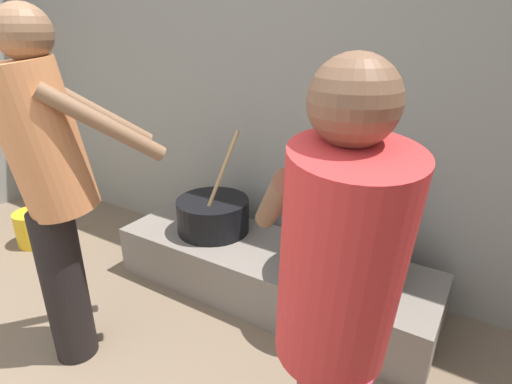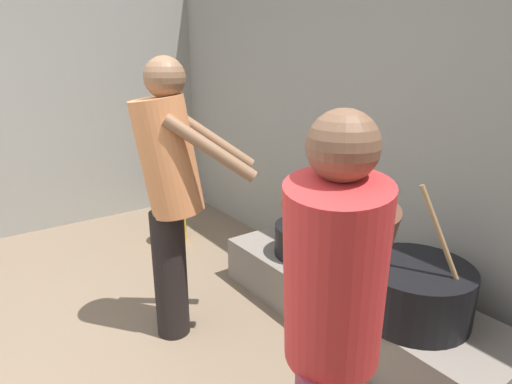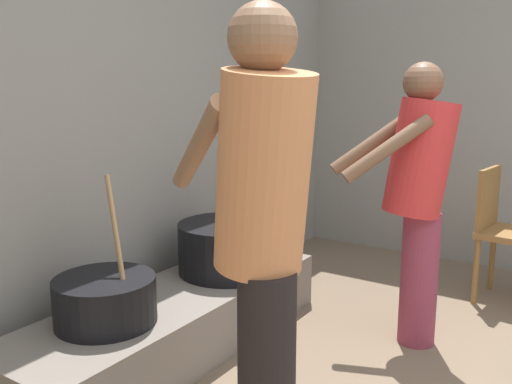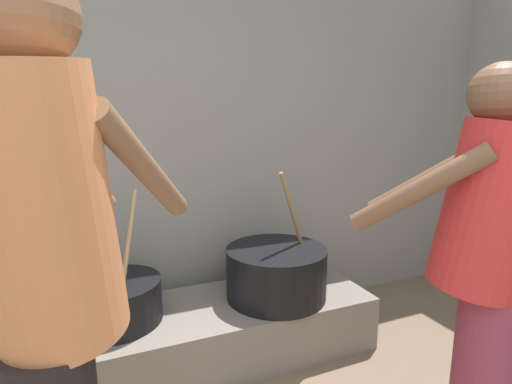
{
  "view_description": "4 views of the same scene",
  "coord_description": "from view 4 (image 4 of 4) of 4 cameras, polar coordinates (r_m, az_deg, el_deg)",
  "views": [
    {
      "loc": [
        1.29,
        0.2,
        1.56
      ],
      "look_at": [
        0.41,
        1.62,
        0.89
      ],
      "focal_mm": 28.47,
      "sensor_mm": 36.0,
      "label": 1
    },
    {
      "loc": [
        1.78,
        0.2,
        1.65
      ],
      "look_at": [
        0.34,
        1.24,
        1.08
      ],
      "focal_mm": 29.61,
      "sensor_mm": 36.0,
      "label": 2
    },
    {
      "loc": [
        -1.81,
        0.2,
        1.4
      ],
      "look_at": [
        0.2,
        1.52,
        0.93
      ],
      "focal_mm": 38.26,
      "sensor_mm": 36.0,
      "label": 3
    },
    {
      "loc": [
        -0.21,
        0.2,
        1.31
      ],
      "look_at": [
        0.32,
        1.49,
        1.06
      ],
      "focal_mm": 25.64,
      "sensor_mm": 36.0,
      "label": 4
    }
  ],
  "objects": [
    {
      "name": "block_enclosure_rear",
      "position": [
        2.39,
        -17.6,
        7.39
      ],
      "size": [
        5.69,
        0.2,
        2.43
      ],
      "primitive_type": "cube",
      "color": "gray",
      "rests_on": "ground_plane"
    },
    {
      "name": "cooking_pot_main",
      "position": [
        2.08,
        -21.12,
        -15.59
      ],
      "size": [
        0.47,
        0.47,
        0.67
      ],
      "color": "black",
      "rests_on": "hearth_ledge"
    },
    {
      "name": "cooking_pot_secondary",
      "position": [
        2.2,
        3.17,
        -12.35
      ],
      "size": [
        0.59,
        0.59,
        0.75
      ],
      "color": "black",
      "rests_on": "hearth_ledge"
    },
    {
      "name": "cook_in_red_shirt",
      "position": [
        1.55,
        32.07,
        -8.19
      ],
      "size": [
        0.64,
        0.7,
        1.52
      ],
      "color": "#8C3347",
      "rests_on": "ground_plane"
    },
    {
      "name": "cook_in_orange_shirt",
      "position": [
        1.01,
        -29.3,
        -12.01
      ],
      "size": [
        0.63,
        0.75,
        1.66
      ],
      "color": "black",
      "rests_on": "ground_plane"
    },
    {
      "name": "hearth_ledge",
      "position": [
        2.23,
        -8.34,
        -21.02
      ],
      "size": [
        1.97,
        0.6,
        0.32
      ],
      "primitive_type": "cube",
      "color": "slate",
      "rests_on": "ground_plane"
    }
  ]
}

